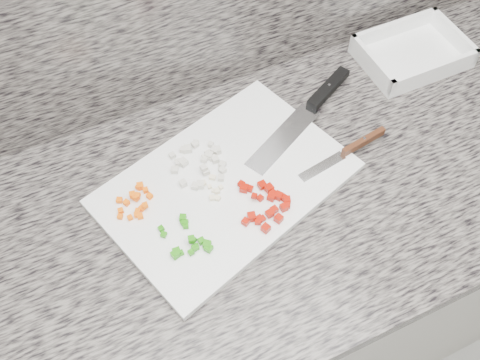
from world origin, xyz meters
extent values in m
cube|color=beige|center=(0.00, 1.44, 0.43)|extent=(3.92, 0.62, 0.86)
cube|color=#625D57|center=(0.00, 1.44, 0.88)|extent=(3.96, 0.64, 0.04)
cube|color=white|center=(-0.04, 1.48, 0.91)|extent=(0.52, 0.42, 0.02)
cube|color=#FD6205|center=(-0.21, 1.48, 0.92)|extent=(0.01, 0.01, 0.01)
cube|color=#FD6205|center=(-0.20, 1.49, 0.92)|extent=(0.01, 0.01, 0.01)
cube|color=#FD6205|center=(-0.22, 1.48, 0.92)|extent=(0.01, 0.01, 0.01)
cube|color=#FD6205|center=(-0.23, 1.48, 0.92)|extent=(0.01, 0.01, 0.01)
cube|color=#FD6205|center=(-0.19, 1.54, 0.92)|extent=(0.01, 0.01, 0.01)
cube|color=#FD6205|center=(-0.24, 1.50, 0.92)|extent=(0.01, 0.01, 0.01)
cube|color=#FD6205|center=(-0.21, 1.52, 0.93)|extent=(0.01, 0.01, 0.01)
cube|color=#FD6205|center=(-0.22, 1.51, 0.92)|extent=(0.01, 0.01, 0.01)
cube|color=#FD6205|center=(-0.21, 1.52, 0.92)|extent=(0.01, 0.01, 0.01)
cube|color=#FD6205|center=(-0.24, 1.49, 0.92)|extent=(0.01, 0.01, 0.01)
cube|color=#FD6205|center=(-0.19, 1.54, 0.92)|extent=(0.01, 0.01, 0.01)
cube|color=#FD6205|center=(-0.18, 1.51, 0.92)|extent=(0.01, 0.01, 0.01)
cube|color=#FD6205|center=(-0.18, 1.53, 0.92)|extent=(0.01, 0.01, 0.01)
cube|color=#FD6205|center=(-0.21, 1.49, 0.92)|extent=(0.01, 0.01, 0.01)
cube|color=#FD6205|center=(-0.20, 1.49, 0.93)|extent=(0.01, 0.01, 0.01)
cube|color=#FD6205|center=(-0.23, 1.52, 0.92)|extent=(0.01, 0.01, 0.01)
cube|color=#FD6205|center=(-0.21, 1.51, 0.93)|extent=(0.01, 0.01, 0.01)
cube|color=#FD6205|center=(-0.20, 1.52, 0.93)|extent=(0.01, 0.01, 0.01)
cube|color=beige|center=(-0.03, 1.57, 0.92)|extent=(0.01, 0.01, 0.01)
cube|color=beige|center=(-0.05, 1.55, 0.92)|extent=(0.01, 0.01, 0.01)
cube|color=beige|center=(-0.12, 1.54, 0.92)|extent=(0.02, 0.02, 0.01)
cube|color=beige|center=(-0.06, 1.58, 0.92)|extent=(0.01, 0.01, 0.01)
cube|color=beige|center=(-0.03, 1.55, 0.92)|extent=(0.02, 0.02, 0.01)
cube|color=beige|center=(-0.06, 1.59, 0.92)|extent=(0.01, 0.01, 0.01)
cube|color=beige|center=(-0.10, 1.49, 0.92)|extent=(0.02, 0.02, 0.01)
cube|color=beige|center=(-0.11, 1.58, 0.92)|extent=(0.01, 0.01, 0.01)
cube|color=beige|center=(-0.04, 1.53, 0.92)|extent=(0.01, 0.01, 0.01)
cube|color=beige|center=(-0.11, 1.56, 0.92)|extent=(0.01, 0.01, 0.01)
cube|color=beige|center=(-0.03, 1.55, 0.92)|extent=(0.01, 0.01, 0.01)
cube|color=beige|center=(-0.12, 1.51, 0.92)|extent=(0.01, 0.01, 0.01)
cube|color=beige|center=(-0.10, 1.55, 0.92)|extent=(0.02, 0.02, 0.01)
cube|color=beige|center=(-0.08, 1.58, 0.92)|extent=(0.02, 0.02, 0.01)
cube|color=beige|center=(-0.07, 1.52, 0.92)|extent=(0.01, 0.01, 0.01)
cube|color=beige|center=(-0.03, 1.55, 0.92)|extent=(0.01, 0.01, 0.01)
cube|color=beige|center=(-0.03, 1.55, 0.92)|extent=(0.01, 0.01, 0.01)
cube|color=beige|center=(-0.07, 1.52, 0.93)|extent=(0.01, 0.01, 0.01)
cube|color=beige|center=(-0.04, 1.51, 0.92)|extent=(0.01, 0.01, 0.01)
cube|color=beige|center=(-0.09, 1.58, 0.92)|extent=(0.02, 0.02, 0.01)
cube|color=beige|center=(-0.05, 1.49, 0.92)|extent=(0.01, 0.01, 0.01)
cube|color=beige|center=(-0.06, 1.54, 0.92)|extent=(0.02, 0.02, 0.01)
cube|color=beige|center=(-0.05, 1.55, 0.92)|extent=(0.02, 0.02, 0.01)
cube|color=beige|center=(-0.06, 1.55, 0.92)|extent=(0.01, 0.01, 0.01)
cube|color=beige|center=(-0.03, 1.52, 0.92)|extent=(0.02, 0.02, 0.01)
cube|color=beige|center=(-0.09, 1.49, 0.92)|extent=(0.02, 0.02, 0.01)
cube|color=beige|center=(-0.04, 1.54, 0.92)|extent=(0.01, 0.01, 0.01)
cube|color=#21810B|center=(-0.14, 1.38, 0.92)|extent=(0.01, 0.01, 0.01)
cube|color=#21810B|center=(-0.14, 1.39, 0.92)|extent=(0.01, 0.01, 0.01)
cube|color=#21810B|center=(-0.13, 1.38, 0.92)|extent=(0.01, 0.01, 0.01)
cube|color=#21810B|center=(-0.17, 1.38, 0.92)|extent=(0.01, 0.01, 0.01)
cube|color=#21810B|center=(-0.15, 1.43, 0.92)|extent=(0.01, 0.01, 0.01)
cube|color=#21810B|center=(-0.14, 1.43, 0.92)|extent=(0.02, 0.02, 0.01)
cube|color=#21810B|center=(-0.15, 1.38, 0.92)|extent=(0.01, 0.01, 0.01)
cube|color=#21810B|center=(-0.18, 1.38, 0.92)|extent=(0.02, 0.02, 0.01)
cube|color=#21810B|center=(-0.15, 1.39, 0.93)|extent=(0.01, 0.01, 0.01)
cube|color=#21810B|center=(-0.19, 1.42, 0.92)|extent=(0.01, 0.01, 0.01)
cube|color=#21810B|center=(-0.19, 1.44, 0.92)|extent=(0.01, 0.01, 0.01)
cube|color=#21810B|center=(-0.16, 1.37, 0.92)|extent=(0.01, 0.01, 0.01)
cube|color=#21810B|center=(-0.14, 1.42, 0.92)|extent=(0.01, 0.01, 0.01)
cube|color=#21810B|center=(-0.18, 1.38, 0.92)|extent=(0.01, 0.01, 0.01)
cube|color=#21810B|center=(-0.13, 1.37, 0.92)|extent=(0.02, 0.02, 0.01)
cube|color=#21810B|center=(-0.14, 1.44, 0.92)|extent=(0.02, 0.02, 0.01)
cube|color=#21810B|center=(-0.13, 1.37, 0.92)|extent=(0.02, 0.02, 0.01)
cube|color=#A00E02|center=(0.04, 1.39, 0.92)|extent=(0.02, 0.02, 0.01)
cube|color=#A00E02|center=(0.03, 1.38, 0.92)|extent=(0.01, 0.01, 0.01)
cube|color=#A00E02|center=(-0.01, 1.45, 0.92)|extent=(0.02, 0.02, 0.01)
cube|color=#A00E02|center=(0.03, 1.42, 0.92)|extent=(0.02, 0.02, 0.01)
cube|color=#A00E02|center=(-0.02, 1.45, 0.92)|extent=(0.02, 0.02, 0.01)
cube|color=#A00E02|center=(-0.02, 1.38, 0.92)|extent=(0.01, 0.01, 0.01)
cube|color=#A00E02|center=(0.02, 1.43, 0.92)|extent=(0.02, 0.02, 0.01)
cube|color=#A00E02|center=(-0.02, 1.38, 0.92)|extent=(0.01, 0.01, 0.01)
cube|color=#A00E02|center=(0.03, 1.41, 0.92)|extent=(0.02, 0.02, 0.01)
cube|color=#A00E02|center=(0.01, 1.44, 0.92)|extent=(0.02, 0.02, 0.01)
cube|color=#A00E02|center=(-0.05, 1.39, 0.92)|extent=(0.02, 0.02, 0.01)
cube|color=#A00E02|center=(0.04, 1.40, 0.92)|extent=(0.02, 0.02, 0.01)
cube|color=#A00E02|center=(-0.03, 1.38, 0.92)|extent=(0.01, 0.01, 0.01)
cube|color=#A00E02|center=(0.02, 1.43, 0.92)|extent=(0.01, 0.01, 0.01)
cube|color=#A00E02|center=(-0.03, 1.39, 0.92)|extent=(0.02, 0.02, 0.01)
cube|color=#A00E02|center=(-0.02, 1.36, 0.92)|extent=(0.02, 0.02, 0.01)
cube|color=#A00E02|center=(0.00, 1.42, 0.92)|extent=(0.01, 0.01, 0.01)
cube|color=#A00E02|center=(0.02, 1.41, 0.92)|extent=(0.02, 0.02, 0.01)
cube|color=#A00E02|center=(0.00, 1.38, 0.92)|extent=(0.01, 0.01, 0.01)
cube|color=#A00E02|center=(0.01, 1.37, 0.92)|extent=(0.02, 0.02, 0.01)
cube|color=#A00E02|center=(0.04, 1.40, 0.92)|extent=(0.01, 0.01, 0.01)
cube|color=#A00E02|center=(0.01, 1.39, 0.92)|extent=(0.01, 0.01, 0.01)
cube|color=#A00E02|center=(-0.01, 1.42, 0.93)|extent=(0.01, 0.01, 0.01)
cube|color=#A00E02|center=(-0.02, 1.46, 0.92)|extent=(0.01, 0.01, 0.01)
cube|color=#F4E7BC|center=(-0.07, 1.47, 0.92)|extent=(0.01, 0.01, 0.01)
cube|color=#F4E7BC|center=(-0.06, 1.50, 0.92)|extent=(0.01, 0.01, 0.01)
cube|color=#F4E7BC|center=(-0.06, 1.50, 0.92)|extent=(0.01, 0.01, 0.01)
cube|color=#F4E7BC|center=(-0.06, 1.47, 0.92)|extent=(0.01, 0.01, 0.01)
cube|color=#F4E7BC|center=(-0.07, 1.47, 0.92)|extent=(0.01, 0.01, 0.01)
cube|color=#F4E7BC|center=(-0.07, 1.45, 0.92)|extent=(0.01, 0.01, 0.01)
cube|color=#F4E7BC|center=(-0.07, 1.48, 0.92)|extent=(0.01, 0.01, 0.01)
cube|color=#F4E7BC|center=(-0.08, 1.46, 0.92)|extent=(0.01, 0.01, 0.01)
cube|color=#F4E7BC|center=(-0.07, 1.45, 0.92)|extent=(0.01, 0.01, 0.01)
cube|color=#F4E7BC|center=(-0.08, 1.50, 0.92)|extent=(0.01, 0.01, 0.01)
cube|color=white|center=(0.10, 1.53, 0.92)|extent=(0.20, 0.13, 0.00)
cube|color=black|center=(0.25, 1.60, 0.92)|extent=(0.13, 0.08, 0.02)
cylinder|color=white|center=(0.25, 1.60, 0.93)|extent=(0.01, 0.01, 0.00)
cube|color=white|center=(0.14, 1.44, 0.92)|extent=(0.10, 0.04, 0.00)
cube|color=#4B2012|center=(0.24, 1.45, 0.92)|extent=(0.10, 0.03, 0.02)
cylinder|color=white|center=(0.24, 1.45, 0.93)|extent=(0.01, 0.01, 0.00)
cube|color=white|center=(0.48, 1.62, 0.91)|extent=(0.23, 0.16, 0.01)
cube|color=white|center=(0.48, 1.70, 0.93)|extent=(0.23, 0.01, 0.04)
cube|color=white|center=(0.48, 1.54, 0.93)|extent=(0.23, 0.01, 0.04)
cube|color=white|center=(0.58, 1.62, 0.93)|extent=(0.01, 0.16, 0.04)
cube|color=white|center=(0.37, 1.62, 0.93)|extent=(0.01, 0.16, 0.04)
camera|label=1|loc=(-0.25, 0.97, 1.74)|focal=40.00mm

